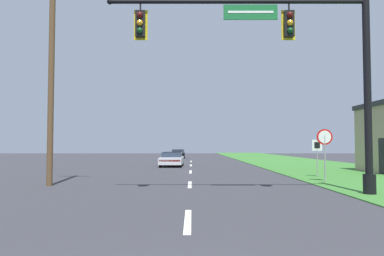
{
  "coord_description": "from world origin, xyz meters",
  "views": [
    {
      "loc": [
        0.1,
        -2.81,
        1.76
      ],
      "look_at": [
        0.0,
        25.0,
        3.05
      ],
      "focal_mm": 35.0,
      "sensor_mm": 36.0,
      "label": 1
    }
  ],
  "objects_px": {
    "far_car": "(179,154)",
    "utility_pole_near": "(53,63)",
    "car_ahead": "(173,159)",
    "route_sign_post": "(319,150)",
    "signal_mast": "(304,62)",
    "stop_sign": "(326,143)"
  },
  "relations": [
    {
      "from": "far_car",
      "to": "utility_pole_near",
      "type": "relative_size",
      "value": 0.44
    },
    {
      "from": "car_ahead",
      "to": "route_sign_post",
      "type": "xyz_separation_m",
      "value": [
        8.6,
        -10.76,
        0.92
      ]
    },
    {
      "from": "signal_mast",
      "to": "route_sign_post",
      "type": "xyz_separation_m",
      "value": [
        2.93,
        7.34,
        -3.24
      ]
    },
    {
      "from": "stop_sign",
      "to": "utility_pole_near",
      "type": "distance_m",
      "value": 13.18
    },
    {
      "from": "far_car",
      "to": "stop_sign",
      "type": "distance_m",
      "value": 34.04
    },
    {
      "from": "signal_mast",
      "to": "far_car",
      "type": "relative_size",
      "value": 2.1
    },
    {
      "from": "route_sign_post",
      "to": "utility_pole_near",
      "type": "bearing_deg",
      "value": -161.98
    },
    {
      "from": "utility_pole_near",
      "to": "far_car",
      "type": "bearing_deg",
      "value": 82.84
    },
    {
      "from": "stop_sign",
      "to": "route_sign_post",
      "type": "distance_m",
      "value": 2.81
    },
    {
      "from": "car_ahead",
      "to": "stop_sign",
      "type": "height_order",
      "value": "stop_sign"
    },
    {
      "from": "stop_sign",
      "to": "utility_pole_near",
      "type": "height_order",
      "value": "utility_pole_near"
    },
    {
      "from": "signal_mast",
      "to": "utility_pole_near",
      "type": "bearing_deg",
      "value": 163.28
    },
    {
      "from": "car_ahead",
      "to": "utility_pole_near",
      "type": "xyz_separation_m",
      "value": [
        -4.54,
        -15.03,
        4.82
      ]
    },
    {
      "from": "signal_mast",
      "to": "utility_pole_near",
      "type": "xyz_separation_m",
      "value": [
        -10.21,
        3.07,
        0.66
      ]
    },
    {
      "from": "car_ahead",
      "to": "far_car",
      "type": "bearing_deg",
      "value": 90.61
    },
    {
      "from": "signal_mast",
      "to": "far_car",
      "type": "height_order",
      "value": "signal_mast"
    },
    {
      "from": "stop_sign",
      "to": "utility_pole_near",
      "type": "bearing_deg",
      "value": -173.05
    },
    {
      "from": "car_ahead",
      "to": "stop_sign",
      "type": "relative_size",
      "value": 1.82
    },
    {
      "from": "route_sign_post",
      "to": "far_car",
      "type": "bearing_deg",
      "value": 106.23
    },
    {
      "from": "route_sign_post",
      "to": "utility_pole_near",
      "type": "distance_m",
      "value": 14.36
    },
    {
      "from": "route_sign_post",
      "to": "utility_pole_near",
      "type": "xyz_separation_m",
      "value": [
        -13.14,
        -4.27,
        3.9
      ]
    },
    {
      "from": "stop_sign",
      "to": "route_sign_post",
      "type": "height_order",
      "value": "stop_sign"
    }
  ]
}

